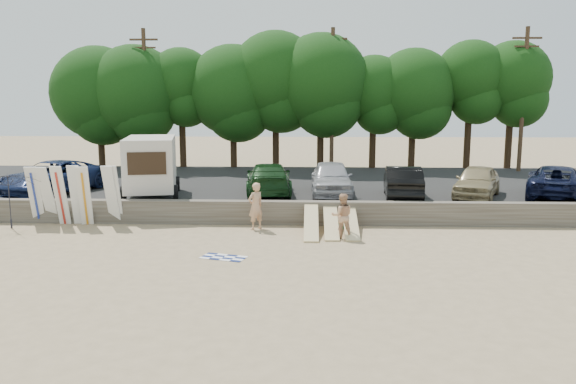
{
  "coord_description": "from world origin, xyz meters",
  "views": [
    {
      "loc": [
        0.58,
        -20.29,
        5.23
      ],
      "look_at": [
        -0.32,
        3.0,
        1.39
      ],
      "focal_mm": 35.0,
      "sensor_mm": 36.0,
      "label": 1
    }
  ],
  "objects_px": {
    "box_trailer": "(151,163)",
    "car_3": "(403,182)",
    "car_5": "(556,181)",
    "beachgoer_b": "(342,216)",
    "car_4": "(477,181)",
    "beach_umbrella": "(8,201)",
    "car_1": "(269,179)",
    "car_2": "(331,178)",
    "beachgoer_a": "(256,206)",
    "car_0": "(52,177)",
    "cooler": "(341,224)"
  },
  "relations": [
    {
      "from": "box_trailer",
      "to": "car_3",
      "type": "xyz_separation_m",
      "value": [
        11.81,
        -0.11,
        -0.81
      ]
    },
    {
      "from": "car_5",
      "to": "beachgoer_b",
      "type": "distance_m",
      "value": 11.73
    },
    {
      "from": "box_trailer",
      "to": "car_0",
      "type": "xyz_separation_m",
      "value": [
        -5.07,
        0.62,
        -0.78
      ]
    },
    {
      "from": "car_2",
      "to": "car_5",
      "type": "distance_m",
      "value": 10.52
    },
    {
      "from": "car_0",
      "to": "car_2",
      "type": "distance_m",
      "value": 13.62
    },
    {
      "from": "car_3",
      "to": "car_4",
      "type": "bearing_deg",
      "value": -168.03
    },
    {
      "from": "beachgoer_a",
      "to": "cooler",
      "type": "distance_m",
      "value": 3.62
    },
    {
      "from": "car_2",
      "to": "beachgoer_a",
      "type": "height_order",
      "value": "car_2"
    },
    {
      "from": "car_0",
      "to": "car_3",
      "type": "bearing_deg",
      "value": 14.27
    },
    {
      "from": "car_5",
      "to": "cooler",
      "type": "xyz_separation_m",
      "value": [
        -10.25,
        -3.81,
        -1.29
      ]
    },
    {
      "from": "car_4",
      "to": "car_0",
      "type": "bearing_deg",
      "value": -156.93
    },
    {
      "from": "car_1",
      "to": "car_5",
      "type": "distance_m",
      "value": 13.55
    },
    {
      "from": "car_0",
      "to": "car_3",
      "type": "height_order",
      "value": "car_0"
    },
    {
      "from": "car_1",
      "to": "cooler",
      "type": "relative_size",
      "value": 13.7
    },
    {
      "from": "car_2",
      "to": "car_3",
      "type": "relative_size",
      "value": 1.04
    },
    {
      "from": "car_5",
      "to": "car_4",
      "type": "bearing_deg",
      "value": 24.61
    },
    {
      "from": "beachgoer_a",
      "to": "box_trailer",
      "type": "bearing_deg",
      "value": -77.04
    },
    {
      "from": "beachgoer_a",
      "to": "beachgoer_b",
      "type": "xyz_separation_m",
      "value": [
        3.43,
        -1.33,
        -0.1
      ]
    },
    {
      "from": "beach_umbrella",
      "to": "car_1",
      "type": "bearing_deg",
      "value": 25.22
    },
    {
      "from": "car_3",
      "to": "car_4",
      "type": "relative_size",
      "value": 1.04
    },
    {
      "from": "car_5",
      "to": "beachgoer_b",
      "type": "xyz_separation_m",
      "value": [
        -10.32,
        -5.54,
        -0.59
      ]
    },
    {
      "from": "car_2",
      "to": "car_3",
      "type": "bearing_deg",
      "value": -14.0
    },
    {
      "from": "car_4",
      "to": "car_3",
      "type": "bearing_deg",
      "value": -149.3
    },
    {
      "from": "car_5",
      "to": "beachgoer_b",
      "type": "bearing_deg",
      "value": 50.53
    },
    {
      "from": "car_0",
      "to": "car_2",
      "type": "relative_size",
      "value": 1.19
    },
    {
      "from": "car_4",
      "to": "car_5",
      "type": "distance_m",
      "value": 3.71
    },
    {
      "from": "beachgoer_b",
      "to": "car_4",
      "type": "bearing_deg",
      "value": -143.59
    },
    {
      "from": "car_5",
      "to": "beachgoer_b",
      "type": "height_order",
      "value": "car_5"
    },
    {
      "from": "car_0",
      "to": "beachgoer_a",
      "type": "bearing_deg",
      "value": -6.08
    },
    {
      "from": "car_5",
      "to": "beachgoer_a",
      "type": "relative_size",
      "value": 2.8
    },
    {
      "from": "car_0",
      "to": "beach_umbrella",
      "type": "xyz_separation_m",
      "value": [
        0.32,
        -4.69,
        -0.33
      ]
    },
    {
      "from": "car_3",
      "to": "beachgoer_b",
      "type": "height_order",
      "value": "car_3"
    },
    {
      "from": "car_5",
      "to": "beachgoer_a",
      "type": "height_order",
      "value": "car_5"
    },
    {
      "from": "box_trailer",
      "to": "car_3",
      "type": "distance_m",
      "value": 11.84
    },
    {
      "from": "car_2",
      "to": "beachgoer_b",
      "type": "height_order",
      "value": "car_2"
    },
    {
      "from": "car_2",
      "to": "beachgoer_a",
      "type": "bearing_deg",
      "value": -126.61
    },
    {
      "from": "car_5",
      "to": "beachgoer_a",
      "type": "xyz_separation_m",
      "value": [
        -13.75,
        -4.21,
        -0.49
      ]
    },
    {
      "from": "box_trailer",
      "to": "car_4",
      "type": "distance_m",
      "value": 15.38
    },
    {
      "from": "car_2",
      "to": "beachgoer_a",
      "type": "relative_size",
      "value": 2.47
    },
    {
      "from": "car_0",
      "to": "car_2",
      "type": "height_order",
      "value": "car_2"
    },
    {
      "from": "car_4",
      "to": "beachgoer_b",
      "type": "bearing_deg",
      "value": -116.86
    },
    {
      "from": "car_2",
      "to": "beachgoer_a",
      "type": "distance_m",
      "value": 5.51
    },
    {
      "from": "car_4",
      "to": "beachgoer_a",
      "type": "bearing_deg",
      "value": -134.05
    },
    {
      "from": "car_0",
      "to": "beach_umbrella",
      "type": "relative_size",
      "value": 2.2
    },
    {
      "from": "box_trailer",
      "to": "car_2",
      "type": "distance_m",
      "value": 8.6
    },
    {
      "from": "car_1",
      "to": "car_2",
      "type": "xyz_separation_m",
      "value": [
        3.03,
        -0.09,
        0.06
      ]
    },
    {
      "from": "cooler",
      "to": "box_trailer",
      "type": "bearing_deg",
      "value": 153.65
    },
    {
      "from": "box_trailer",
      "to": "car_4",
      "type": "bearing_deg",
      "value": -10.44
    },
    {
      "from": "car_4",
      "to": "cooler",
      "type": "relative_size",
      "value": 11.54
    },
    {
      "from": "cooler",
      "to": "beachgoer_a",
      "type": "bearing_deg",
      "value": -179.1
    }
  ]
}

